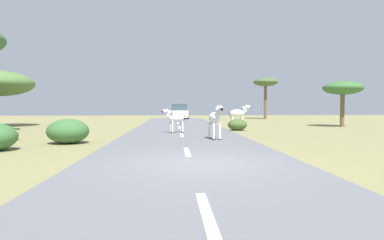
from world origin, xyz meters
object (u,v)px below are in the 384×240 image
(zebra_1, at_px, (175,118))
(tree_3, at_px, (343,89))
(bush_1, at_px, (237,125))
(rock_0, at_px, (80,126))
(car_0, at_px, (179,112))
(zebra_0, at_px, (215,119))
(rock_1, at_px, (10,134))
(bush_2, at_px, (68,131))
(tree_0, at_px, (266,83))
(zebra_2, at_px, (238,113))

(zebra_1, xyz_separation_m, tree_3, (12.33, 5.23, 1.95))
(bush_1, distance_m, rock_0, 10.21)
(car_0, bearing_deg, zebra_0, -90.82)
(bush_1, bearing_deg, rock_1, -154.74)
(tree_3, bearing_deg, zebra_1, -156.99)
(car_0, xyz_separation_m, bush_2, (-5.01, -24.51, -0.35))
(zebra_0, distance_m, bush_1, 6.32)
(zebra_1, bearing_deg, car_0, -25.57)
(car_0, distance_m, tree_3, 18.99)
(tree_0, height_order, bush_2, tree_0)
(bush_2, bearing_deg, rock_1, 154.98)
(car_0, bearing_deg, bush_2, -105.10)
(tree_0, relative_size, rock_1, 6.88)
(bush_1, height_order, rock_0, bush_1)
(rock_0, xyz_separation_m, rock_1, (-1.17, -6.73, 0.08))
(rock_1, bearing_deg, zebra_2, 37.50)
(bush_2, relative_size, rock_0, 2.33)
(zebra_0, distance_m, tree_0, 25.37)
(bush_2, bearing_deg, bush_1, 38.76)
(tree_0, relative_size, bush_1, 4.04)
(car_0, bearing_deg, tree_3, -55.14)
(zebra_1, bearing_deg, rock_1, 88.98)
(zebra_0, height_order, rock_0, zebra_0)
(rock_0, bearing_deg, zebra_0, -42.73)
(zebra_0, distance_m, car_0, 23.74)
(zebra_2, xyz_separation_m, car_0, (-4.21, 13.81, -0.14))
(zebra_2, relative_size, car_0, 0.40)
(zebra_0, xyz_separation_m, rock_0, (-7.91, 7.31, -0.78))
(zebra_0, relative_size, rock_0, 2.27)
(zebra_0, xyz_separation_m, bush_2, (-6.14, -0.79, -0.47))
(zebra_1, distance_m, tree_3, 13.53)
(zebra_1, distance_m, car_0, 20.05)
(car_0, distance_m, rock_1, 24.47)
(zebra_2, height_order, bush_1, zebra_2)
(car_0, bearing_deg, zebra_1, -95.24)
(tree_0, xyz_separation_m, bush_1, (-6.87, -17.57, -3.87))
(rock_0, bearing_deg, bush_1, -7.95)
(zebra_1, distance_m, tree_0, 22.79)
(car_0, bearing_deg, rock_0, -116.01)
(bush_2, distance_m, rock_0, 8.30)
(bush_2, height_order, rock_1, bush_2)
(zebra_1, height_order, zebra_2, zebra_2)
(tree_3, bearing_deg, rock_1, -157.05)
(bush_1, relative_size, rock_0, 1.67)
(rock_1, bearing_deg, zebra_1, 22.86)
(bush_1, bearing_deg, bush_2, -141.24)
(rock_0, bearing_deg, zebra_2, 13.29)
(zebra_2, height_order, bush_2, zebra_2)
(zebra_0, distance_m, bush_2, 6.21)
(zebra_1, distance_m, rock_0, 7.21)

